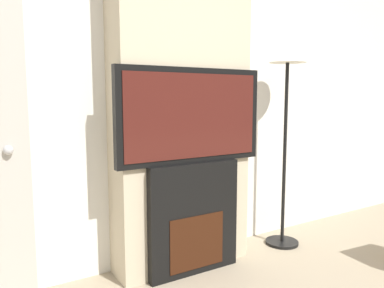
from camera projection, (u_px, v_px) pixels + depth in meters
The scene contains 5 objects.
wall_back at pixel (169, 92), 2.95m from camera, with size 6.00×0.06×2.70m.
chimney_breast at pixel (181, 91), 2.80m from camera, with size 1.06×0.31×2.70m.
fireplace at pixel (192, 218), 2.78m from camera, with size 0.73×0.15×0.83m.
television at pixel (192, 116), 2.68m from camera, with size 1.17×0.07×0.68m.
floor_lamp at pixel (286, 97), 3.19m from camera, with size 0.32×0.32×1.70m.
Camera 1 is at (-1.41, -0.60, 1.31)m, focal length 35.00 mm.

